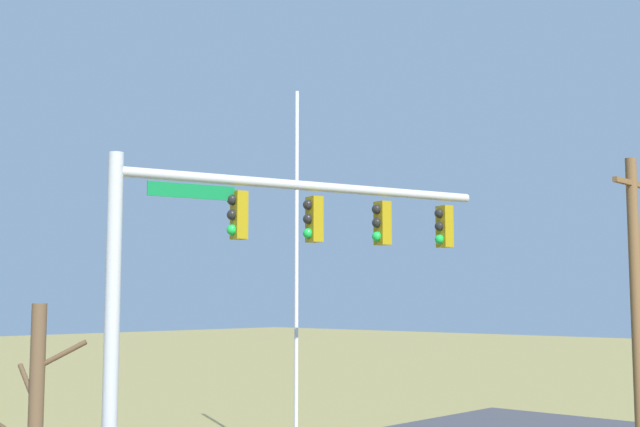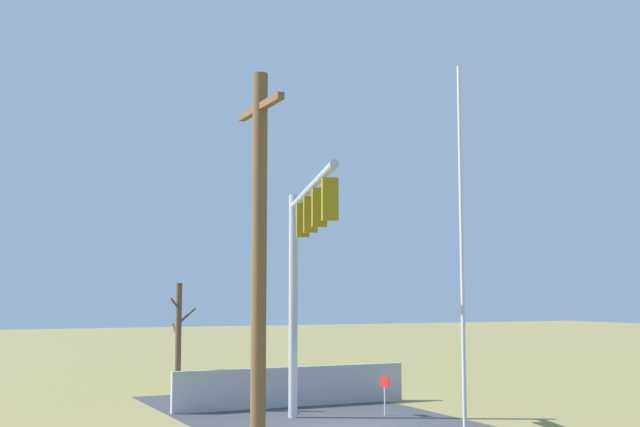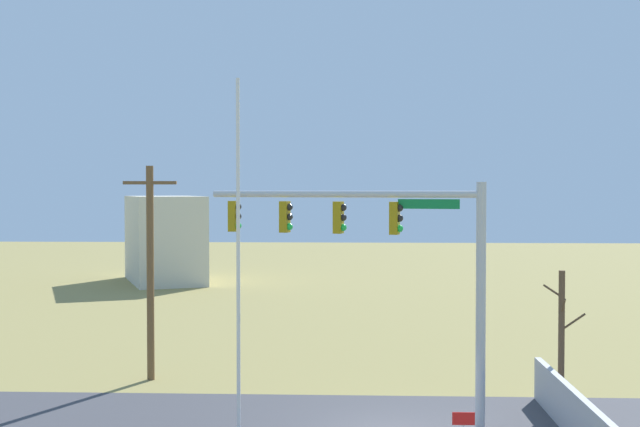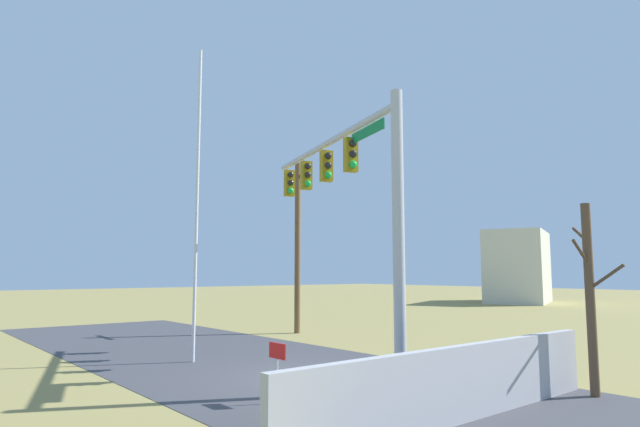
# 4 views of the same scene
# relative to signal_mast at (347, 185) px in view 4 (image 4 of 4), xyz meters

# --- Properties ---
(ground_plane) EXTENTS (160.00, 160.00, 0.00)m
(ground_plane) POSITION_rel_signal_mast_xyz_m (0.05, -1.44, -5.12)
(ground_plane) COLOR olive
(road_surface) EXTENTS (28.00, 8.00, 0.01)m
(road_surface) POSITION_rel_signal_mast_xyz_m (-3.95, -1.44, -5.12)
(road_surface) COLOR #3D3D42
(road_surface) RESTS_ON ground_plane
(sidewalk_corner) EXTENTS (6.00, 6.00, 0.01)m
(sidewalk_corner) POSITION_rel_signal_mast_xyz_m (3.64, -0.82, -5.12)
(sidewalk_corner) COLOR #B7B5AD
(sidewalk_corner) RESTS_ON ground_plane
(retaining_fence) EXTENTS (0.20, 8.50, 1.35)m
(retaining_fence) POSITION_rel_signal_mast_xyz_m (5.00, -1.84, -4.45)
(retaining_fence) COLOR #A8A8AD
(retaining_fence) RESTS_ON ground_plane
(signal_mast) EXTENTS (8.17, 2.71, 6.98)m
(signal_mast) POSITION_rel_signal_mast_xyz_m (0.00, 0.00, 0.00)
(signal_mast) COLOR #B2B5BA
(signal_mast) RESTS_ON ground_plane
(flagpole) EXTENTS (0.10, 0.10, 9.68)m
(flagpole) POSITION_rel_signal_mast_xyz_m (-3.99, -2.60, -0.28)
(flagpole) COLOR silver
(flagpole) RESTS_ON ground_plane
(utility_pole) EXTENTS (1.90, 0.26, 7.61)m
(utility_pole) POSITION_rel_signal_mast_xyz_m (-8.15, 4.47, -1.16)
(utility_pole) COLOR brown
(utility_pole) RESTS_ON ground_plane
(bare_tree) EXTENTS (1.27, 1.02, 4.20)m
(bare_tree) POSITION_rel_signal_mast_xyz_m (5.65, 2.03, -2.96)
(bare_tree) COLOR brown
(bare_tree) RESTS_ON ground_plane
(open_sign) EXTENTS (0.56, 0.04, 1.22)m
(open_sign) POSITION_rel_signal_mast_xyz_m (1.78, -3.61, -4.21)
(open_sign) COLOR silver
(open_sign) RESTS_ON ground_plane
(distant_building) EXTENTS (7.68, 9.72, 6.30)m
(distant_building) POSITION_rel_signal_mast_xyz_m (-14.75, 34.30, -1.97)
(distant_building) COLOR beige
(distant_building) RESTS_ON ground_plane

